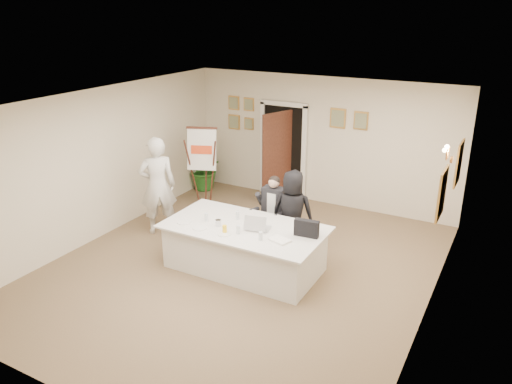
{
  "coord_description": "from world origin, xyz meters",
  "views": [
    {
      "loc": [
        3.81,
        -6.43,
        4.16
      ],
      "look_at": [
        -0.04,
        0.6,
        1.17
      ],
      "focal_mm": 35.0,
      "sensor_mm": 36.0,
      "label": 1
    }
  ],
  "objects_px": {
    "standing_woman": "(292,212)",
    "laptop": "(259,221)",
    "conference_table": "(244,247)",
    "seated_man": "(273,210)",
    "potted_palm": "(205,168)",
    "oj_glass": "(225,229)",
    "standing_man": "(158,186)",
    "paper_stack": "(280,240)",
    "laptop_bag": "(307,228)",
    "flip_chart": "(204,172)",
    "steel_jug": "(218,223)"
  },
  "relations": [
    {
      "from": "standing_man",
      "to": "oj_glass",
      "type": "xyz_separation_m",
      "value": [
        2.04,
        -0.85,
        -0.11
      ]
    },
    {
      "from": "seated_man",
      "to": "laptop",
      "type": "relative_size",
      "value": 3.53
    },
    {
      "from": "laptop",
      "to": "oj_glass",
      "type": "xyz_separation_m",
      "value": [
        -0.4,
        -0.41,
        -0.07
      ]
    },
    {
      "from": "standing_man",
      "to": "seated_man",
      "type": "bearing_deg",
      "value": 150.05
    },
    {
      "from": "laptop_bag",
      "to": "steel_jug",
      "type": "bearing_deg",
      "value": -172.29
    },
    {
      "from": "oj_glass",
      "to": "conference_table",
      "type": "bearing_deg",
      "value": 68.42
    },
    {
      "from": "conference_table",
      "to": "laptop_bag",
      "type": "relative_size",
      "value": 6.8
    },
    {
      "from": "seated_man",
      "to": "potted_palm",
      "type": "xyz_separation_m",
      "value": [
        -2.75,
        1.86,
        -0.14
      ]
    },
    {
      "from": "standing_man",
      "to": "conference_table",
      "type": "bearing_deg",
      "value": 122.67
    },
    {
      "from": "potted_palm",
      "to": "laptop_bag",
      "type": "height_order",
      "value": "same"
    },
    {
      "from": "potted_palm",
      "to": "standing_man",
      "type": "bearing_deg",
      "value": -76.58
    },
    {
      "from": "conference_table",
      "to": "flip_chart",
      "type": "distance_m",
      "value": 2.93
    },
    {
      "from": "standing_woman",
      "to": "laptop",
      "type": "bearing_deg",
      "value": 65.9
    },
    {
      "from": "seated_man",
      "to": "laptop_bag",
      "type": "distance_m",
      "value": 1.42
    },
    {
      "from": "potted_palm",
      "to": "paper_stack",
      "type": "bearing_deg",
      "value": -41.7
    },
    {
      "from": "seated_man",
      "to": "standing_woman",
      "type": "distance_m",
      "value": 0.48
    },
    {
      "from": "conference_table",
      "to": "seated_man",
      "type": "height_order",
      "value": "seated_man"
    },
    {
      "from": "potted_palm",
      "to": "paper_stack",
      "type": "relative_size",
      "value": 3.39
    },
    {
      "from": "flip_chart",
      "to": "laptop_bag",
      "type": "xyz_separation_m",
      "value": [
        3.18,
        -1.81,
        0.09
      ]
    },
    {
      "from": "laptop_bag",
      "to": "oj_glass",
      "type": "bearing_deg",
      "value": -162.17
    },
    {
      "from": "standing_woman",
      "to": "conference_table",
      "type": "bearing_deg",
      "value": 52.5
    },
    {
      "from": "potted_palm",
      "to": "steel_jug",
      "type": "height_order",
      "value": "potted_palm"
    },
    {
      "from": "standing_woman",
      "to": "paper_stack",
      "type": "distance_m",
      "value": 1.18
    },
    {
      "from": "conference_table",
      "to": "seated_man",
      "type": "xyz_separation_m",
      "value": [
        -0.01,
        1.06,
        0.27
      ]
    },
    {
      "from": "seated_man",
      "to": "paper_stack",
      "type": "height_order",
      "value": "seated_man"
    },
    {
      "from": "laptop",
      "to": "conference_table",
      "type": "bearing_deg",
      "value": 177.5
    },
    {
      "from": "standing_woman",
      "to": "steel_jug",
      "type": "bearing_deg",
      "value": 41.58
    },
    {
      "from": "standing_woman",
      "to": "laptop_bag",
      "type": "relative_size",
      "value": 3.94
    },
    {
      "from": "laptop_bag",
      "to": "paper_stack",
      "type": "distance_m",
      "value": 0.47
    },
    {
      "from": "steel_jug",
      "to": "seated_man",
      "type": "bearing_deg",
      "value": 73.49
    },
    {
      "from": "conference_table",
      "to": "steel_jug",
      "type": "bearing_deg",
      "value": -153.23
    },
    {
      "from": "laptop",
      "to": "oj_glass",
      "type": "height_order",
      "value": "laptop"
    },
    {
      "from": "conference_table",
      "to": "standing_woman",
      "type": "height_order",
      "value": "standing_woman"
    },
    {
      "from": "flip_chart",
      "to": "paper_stack",
      "type": "distance_m",
      "value": 3.61
    },
    {
      "from": "conference_table",
      "to": "potted_palm",
      "type": "relative_size",
      "value": 2.52
    },
    {
      "from": "flip_chart",
      "to": "steel_jug",
      "type": "height_order",
      "value": "flip_chart"
    },
    {
      "from": "seated_man",
      "to": "oj_glass",
      "type": "distance_m",
      "value": 1.45
    },
    {
      "from": "oj_glass",
      "to": "standing_man",
      "type": "bearing_deg",
      "value": 157.28
    },
    {
      "from": "seated_man",
      "to": "steel_jug",
      "type": "distance_m",
      "value": 1.32
    },
    {
      "from": "seated_man",
      "to": "flip_chart",
      "type": "relative_size",
      "value": 0.75
    },
    {
      "from": "flip_chart",
      "to": "laptop_bag",
      "type": "relative_size",
      "value": 4.56
    },
    {
      "from": "laptop_bag",
      "to": "oj_glass",
      "type": "distance_m",
      "value": 1.29
    },
    {
      "from": "standing_woman",
      "to": "laptop",
      "type": "distance_m",
      "value": 0.92
    },
    {
      "from": "standing_woman",
      "to": "oj_glass",
      "type": "distance_m",
      "value": 1.43
    },
    {
      "from": "laptop",
      "to": "flip_chart",
      "type": "bearing_deg",
      "value": 130.05
    },
    {
      "from": "potted_palm",
      "to": "laptop",
      "type": "relative_size",
      "value": 2.77
    },
    {
      "from": "standing_woman",
      "to": "potted_palm",
      "type": "height_order",
      "value": "standing_woman"
    },
    {
      "from": "potted_palm",
      "to": "laptop_bag",
      "type": "relative_size",
      "value": 2.69
    },
    {
      "from": "flip_chart",
      "to": "laptop",
      "type": "height_order",
      "value": "flip_chart"
    },
    {
      "from": "standing_woman",
      "to": "laptop_bag",
      "type": "bearing_deg",
      "value": 115.27
    }
  ]
}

